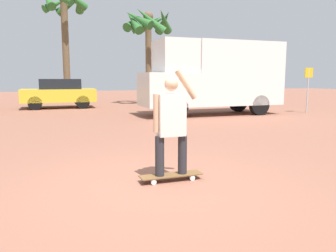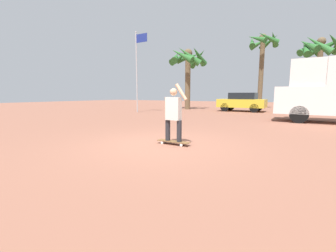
{
  "view_description": "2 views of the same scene",
  "coord_description": "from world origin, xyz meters",
  "px_view_note": "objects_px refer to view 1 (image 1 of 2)",
  "views": [
    {
      "loc": [
        -1.37,
        -4.47,
        1.57
      ],
      "look_at": [
        0.6,
        1.09,
        0.72
      ],
      "focal_mm": 35.0,
      "sensor_mm": 36.0,
      "label": 1
    },
    {
      "loc": [
        3.44,
        -5.34,
        1.43
      ],
      "look_at": [
        -0.04,
        0.44,
        0.48
      ],
      "focal_mm": 24.0,
      "sensor_mm": 36.0,
      "label": 2
    }
  ],
  "objects_px": {
    "parked_car_yellow": "(59,93)",
    "person_skateboarder": "(171,121)",
    "street_sign": "(308,84)",
    "camper_van": "(215,75)",
    "palm_tree_near_van": "(148,26)",
    "palm_tree_center_background": "(65,13)",
    "skateboard": "(171,176)"
  },
  "relations": [
    {
      "from": "skateboard",
      "to": "parked_car_yellow",
      "type": "distance_m",
      "value": 14.18
    },
    {
      "from": "skateboard",
      "to": "palm_tree_near_van",
      "type": "relative_size",
      "value": 0.17
    },
    {
      "from": "skateboard",
      "to": "parked_car_yellow",
      "type": "bearing_deg",
      "value": 95.37
    },
    {
      "from": "palm_tree_near_van",
      "to": "street_sign",
      "type": "bearing_deg",
      "value": -52.94
    },
    {
      "from": "street_sign",
      "to": "person_skateboarder",
      "type": "bearing_deg",
      "value": -141.47
    },
    {
      "from": "camper_van",
      "to": "street_sign",
      "type": "relative_size",
      "value": 2.99
    },
    {
      "from": "camper_van",
      "to": "street_sign",
      "type": "distance_m",
      "value": 4.48
    },
    {
      "from": "parked_car_yellow",
      "to": "palm_tree_near_van",
      "type": "distance_m",
      "value": 6.55
    },
    {
      "from": "camper_van",
      "to": "palm_tree_near_van",
      "type": "xyz_separation_m",
      "value": [
        -1.14,
        6.49,
        2.96
      ]
    },
    {
      "from": "palm_tree_near_van",
      "to": "skateboard",
      "type": "bearing_deg",
      "value": -104.8
    },
    {
      "from": "parked_car_yellow",
      "to": "street_sign",
      "type": "bearing_deg",
      "value": -31.39
    },
    {
      "from": "street_sign",
      "to": "parked_car_yellow",
      "type": "bearing_deg",
      "value": 148.61
    },
    {
      "from": "person_skateboarder",
      "to": "street_sign",
      "type": "height_order",
      "value": "street_sign"
    },
    {
      "from": "person_skateboarder",
      "to": "palm_tree_center_background",
      "type": "relative_size",
      "value": 0.22
    },
    {
      "from": "parked_car_yellow",
      "to": "street_sign",
      "type": "distance_m",
      "value": 12.63
    },
    {
      "from": "camper_van",
      "to": "palm_tree_center_background",
      "type": "height_order",
      "value": "palm_tree_center_background"
    },
    {
      "from": "palm_tree_near_van",
      "to": "street_sign",
      "type": "height_order",
      "value": "palm_tree_near_van"
    },
    {
      "from": "skateboard",
      "to": "parked_car_yellow",
      "type": "height_order",
      "value": "parked_car_yellow"
    },
    {
      "from": "skateboard",
      "to": "camper_van",
      "type": "xyz_separation_m",
      "value": [
        5.06,
        8.35,
        1.64
      ]
    },
    {
      "from": "person_skateboarder",
      "to": "palm_tree_center_background",
      "type": "xyz_separation_m",
      "value": [
        -0.66,
        18.8,
        4.91
      ]
    },
    {
      "from": "palm_tree_center_background",
      "to": "street_sign",
      "type": "xyz_separation_m",
      "value": [
        10.11,
        -11.28,
        -4.5
      ]
    },
    {
      "from": "palm_tree_center_background",
      "to": "camper_van",
      "type": "bearing_deg",
      "value": -61.28
    },
    {
      "from": "camper_van",
      "to": "parked_car_yellow",
      "type": "relative_size",
      "value": 1.63
    },
    {
      "from": "skateboard",
      "to": "person_skateboarder",
      "type": "bearing_deg",
      "value": 180.0
    },
    {
      "from": "person_skateboarder",
      "to": "camper_van",
      "type": "height_order",
      "value": "camper_van"
    },
    {
      "from": "parked_car_yellow",
      "to": "person_skateboarder",
      "type": "bearing_deg",
      "value": -84.63
    },
    {
      "from": "palm_tree_near_van",
      "to": "person_skateboarder",
      "type": "bearing_deg",
      "value": -104.8
    },
    {
      "from": "camper_van",
      "to": "skateboard",
      "type": "bearing_deg",
      "value": -121.23
    },
    {
      "from": "parked_car_yellow",
      "to": "palm_tree_near_van",
      "type": "relative_size",
      "value": 0.67
    },
    {
      "from": "palm_tree_center_background",
      "to": "palm_tree_near_van",
      "type": "bearing_deg",
      "value": -40.84
    },
    {
      "from": "palm_tree_near_van",
      "to": "street_sign",
      "type": "relative_size",
      "value": 2.76
    },
    {
      "from": "palm_tree_center_background",
      "to": "street_sign",
      "type": "bearing_deg",
      "value": -48.13
    }
  ]
}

